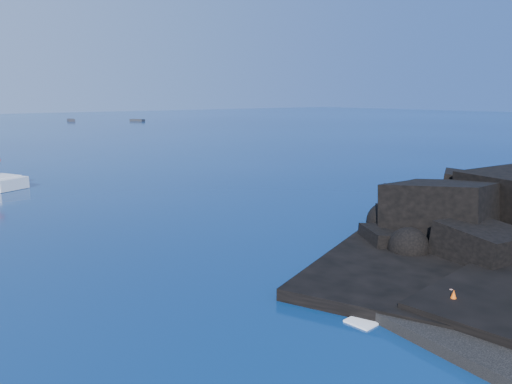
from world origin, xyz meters
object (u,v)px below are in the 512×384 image
sunbather (446,297)px  marker_cone (453,298)px  distant_boat_a (71,121)px  distant_boat_b (137,121)px

sunbather → marker_cone: (-0.15, -0.35, 0.10)m
distant_boat_a → sunbather: bearing=-92.0°
marker_cone → sunbather: bearing=67.2°
sunbather → marker_cone: 0.39m
marker_cone → distant_boat_b: bearing=69.4°
distant_boat_a → distant_boat_b: 17.88m
sunbather → distant_boat_b: (44.31, 118.22, -0.53)m
sunbather → distant_boat_a: (30.19, 129.19, -0.53)m
sunbather → marker_cone: bearing=-123.6°
marker_cone → distant_boat_b: 126.63m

